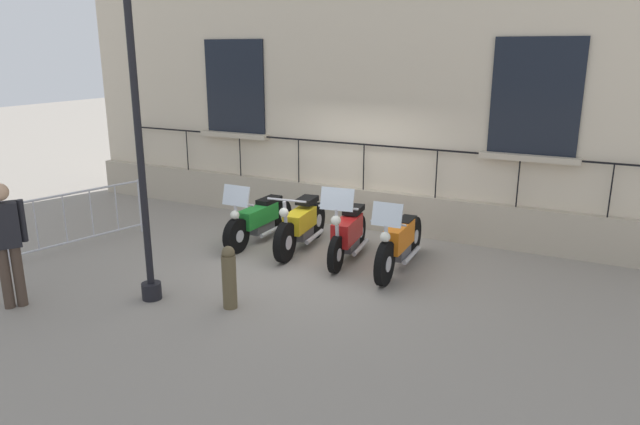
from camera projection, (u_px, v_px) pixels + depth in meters
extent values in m
plane|color=gray|center=(321.00, 256.00, 10.10)|extent=(60.00, 60.00, 0.00)
cube|color=beige|center=(375.00, 28.00, 10.99)|extent=(0.60, 13.83, 7.71)
cube|color=#B1A48F|center=(364.00, 209.00, 11.60)|extent=(0.20, 13.83, 0.80)
cube|color=black|center=(536.00, 97.00, 9.71)|extent=(0.06, 1.46, 1.94)
cube|color=#BCAE97|center=(529.00, 158.00, 9.92)|extent=(0.24, 1.66, 0.10)
cube|color=black|center=(235.00, 87.00, 12.36)|extent=(0.06, 1.46, 1.94)
cube|color=#BCAE97|center=(235.00, 135.00, 12.56)|extent=(0.24, 1.66, 0.10)
cube|color=black|center=(364.00, 144.00, 11.22)|extent=(0.03, 11.62, 0.03)
cylinder|color=black|center=(139.00, 146.00, 13.87)|extent=(0.02, 0.02, 0.90)
cylinder|color=black|center=(187.00, 150.00, 13.24)|extent=(0.02, 0.02, 0.90)
cylinder|color=black|center=(240.00, 155.00, 12.60)|extent=(0.02, 0.02, 0.90)
cylinder|color=black|center=(299.00, 161.00, 11.97)|extent=(0.02, 0.02, 0.90)
cylinder|color=black|center=(364.00, 167.00, 11.34)|extent=(0.02, 0.02, 0.90)
cylinder|color=black|center=(436.00, 174.00, 10.71)|extent=(0.02, 0.02, 0.90)
cylinder|color=black|center=(518.00, 182.00, 10.08)|extent=(0.02, 0.02, 0.90)
cylinder|color=black|center=(611.00, 191.00, 9.44)|extent=(0.02, 0.02, 0.90)
cylinder|color=black|center=(236.00, 236.00, 10.20)|extent=(0.62, 0.16, 0.62)
cylinder|color=silver|center=(236.00, 236.00, 10.20)|extent=(0.22, 0.17, 0.22)
cylinder|color=black|center=(281.00, 215.00, 11.46)|extent=(0.62, 0.16, 0.62)
cylinder|color=silver|center=(281.00, 215.00, 11.46)|extent=(0.22, 0.17, 0.22)
cube|color=#1E842D|center=(258.00, 215.00, 10.73)|extent=(0.99, 0.31, 0.32)
cube|color=#4C4C51|center=(261.00, 226.00, 10.88)|extent=(0.59, 0.24, 0.22)
cube|color=black|center=(269.00, 200.00, 11.02)|extent=(0.55, 0.27, 0.10)
cylinder|color=silver|center=(237.00, 220.00, 10.16)|extent=(0.16, 0.06, 0.58)
cylinder|color=silver|center=(238.00, 203.00, 10.13)|extent=(0.05, 0.64, 0.04)
sphere|color=white|center=(235.00, 215.00, 10.08)|extent=(0.16, 0.16, 0.16)
cylinder|color=silver|center=(274.00, 230.00, 11.01)|extent=(0.88, 0.09, 0.08)
cube|color=silver|center=(236.00, 196.00, 10.04)|extent=(0.13, 0.53, 0.36)
cylinder|color=black|center=(285.00, 242.00, 9.75)|extent=(0.69, 0.21, 0.68)
cylinder|color=silver|center=(285.00, 242.00, 9.75)|extent=(0.25, 0.18, 0.24)
cylinder|color=black|center=(315.00, 220.00, 11.02)|extent=(0.69, 0.21, 0.68)
cylinder|color=silver|center=(315.00, 220.00, 11.02)|extent=(0.25, 0.18, 0.24)
cube|color=gold|center=(300.00, 220.00, 10.28)|extent=(0.86, 0.40, 0.33)
cube|color=#4C4C51|center=(302.00, 232.00, 10.44)|extent=(0.52, 0.30, 0.24)
cube|color=black|center=(307.00, 200.00, 10.51)|extent=(0.49, 0.33, 0.10)
cylinder|color=silver|center=(286.00, 221.00, 9.69)|extent=(0.16, 0.08, 0.72)
cylinder|color=silver|center=(287.00, 200.00, 9.64)|extent=(0.11, 0.70, 0.04)
sphere|color=white|center=(284.00, 212.00, 9.58)|extent=(0.16, 0.16, 0.16)
cylinder|color=silver|center=(314.00, 236.00, 10.55)|extent=(0.75, 0.16, 0.08)
cylinder|color=black|center=(336.00, 255.00, 9.29)|extent=(0.61, 0.17, 0.60)
cylinder|color=silver|center=(336.00, 255.00, 9.29)|extent=(0.22, 0.15, 0.21)
cylinder|color=black|center=(359.00, 232.00, 10.46)|extent=(0.61, 0.17, 0.60)
cylinder|color=silver|center=(359.00, 232.00, 10.46)|extent=(0.22, 0.15, 0.21)
cube|color=red|center=(347.00, 230.00, 9.77)|extent=(0.92, 0.41, 0.39)
cube|color=#4C4C51|center=(349.00, 243.00, 9.93)|extent=(0.56, 0.30, 0.21)
cube|color=black|center=(354.00, 210.00, 10.02)|extent=(0.53, 0.33, 0.10)
cylinder|color=silver|center=(337.00, 231.00, 9.23)|extent=(0.17, 0.08, 0.76)
cylinder|color=silver|center=(338.00, 207.00, 9.17)|extent=(0.12, 0.66, 0.04)
sphere|color=white|center=(336.00, 220.00, 9.11)|extent=(0.16, 0.16, 0.16)
cylinder|color=silver|center=(361.00, 247.00, 10.06)|extent=(0.80, 0.18, 0.08)
cube|color=silver|center=(337.00, 199.00, 9.08)|extent=(0.19, 0.55, 0.36)
cylinder|color=black|center=(385.00, 264.00, 8.77)|extent=(0.69, 0.14, 0.69)
cylinder|color=silver|center=(385.00, 264.00, 8.77)|extent=(0.25, 0.14, 0.24)
cylinder|color=black|center=(413.00, 236.00, 10.06)|extent=(0.69, 0.14, 0.69)
cylinder|color=silver|center=(413.00, 236.00, 10.06)|extent=(0.25, 0.14, 0.24)
cube|color=orange|center=(399.00, 236.00, 9.31)|extent=(0.90, 0.28, 0.38)
cube|color=#4C4C51|center=(401.00, 250.00, 9.47)|extent=(0.54, 0.22, 0.24)
cube|color=black|center=(406.00, 221.00, 9.58)|extent=(0.50, 0.24, 0.10)
cylinder|color=silver|center=(386.00, 244.00, 8.73)|extent=(0.16, 0.06, 0.62)
cylinder|color=silver|center=(388.00, 223.00, 8.69)|extent=(0.05, 0.56, 0.04)
sphere|color=white|center=(385.00, 237.00, 8.63)|extent=(0.16, 0.16, 0.16)
cylinder|color=silver|center=(412.00, 255.00, 9.59)|extent=(0.80, 0.10, 0.08)
cube|color=silver|center=(387.00, 215.00, 8.60)|extent=(0.14, 0.46, 0.36)
cylinder|color=black|center=(152.00, 291.00, 8.34)|extent=(0.28, 0.28, 0.24)
cylinder|color=black|center=(139.00, 145.00, 7.77)|extent=(0.10, 0.10, 4.47)
cylinder|color=#B7B7BF|center=(140.00, 206.00, 11.32)|extent=(0.05, 0.05, 1.05)
cylinder|color=#B7B7BF|center=(6.00, 236.00, 9.51)|extent=(0.05, 0.05, 1.05)
cylinder|color=#B7B7BF|center=(76.00, 193.00, 10.28)|extent=(2.43, 0.66, 0.04)
cylinder|color=#B7B7BF|center=(81.00, 239.00, 10.52)|extent=(2.43, 0.66, 0.04)
cylinder|color=#B7B7BF|center=(117.00, 207.00, 10.94)|extent=(0.02, 0.02, 0.87)
cylinder|color=#B7B7BF|center=(92.00, 213.00, 10.58)|extent=(0.02, 0.02, 0.87)
cylinder|color=#B7B7BF|center=(65.00, 218.00, 10.21)|extent=(0.02, 0.02, 0.87)
cylinder|color=#B7B7BF|center=(36.00, 224.00, 9.85)|extent=(0.02, 0.02, 0.87)
cylinder|color=brown|center=(229.00, 282.00, 7.98)|extent=(0.20, 0.20, 0.77)
sphere|color=brown|center=(228.00, 253.00, 7.87)|extent=(0.18, 0.18, 0.18)
cylinder|color=#47382D|center=(6.00, 278.00, 7.97)|extent=(0.14, 0.14, 0.88)
cylinder|color=#47382D|center=(19.00, 276.00, 8.04)|extent=(0.14, 0.14, 0.88)
cube|color=black|center=(4.00, 225.00, 7.80)|extent=(0.42, 0.38, 0.62)
cylinder|color=black|center=(22.00, 221.00, 7.90)|extent=(0.09, 0.09, 0.59)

